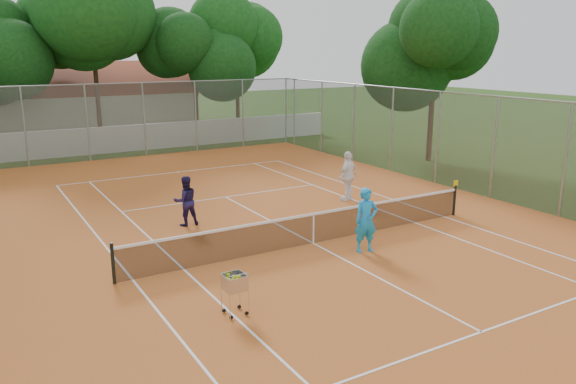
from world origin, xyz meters
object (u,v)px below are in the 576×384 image
tennis_net (313,228)px  player_near (366,220)px  clubhouse (66,101)px  player_far_right (348,176)px  player_far_left (186,201)px  ball_hopper (235,293)px

tennis_net → player_near: (0.93, -1.34, 0.45)m
clubhouse → player_far_right: size_ratio=8.51×
clubhouse → tennis_net: bearing=-86.1°
player_near → player_far_right: size_ratio=0.98×
player_near → player_far_right: (2.98, 4.90, 0.02)m
clubhouse → player_far_right: (5.91, -25.43, -1.22)m
tennis_net → player_far_left: size_ratio=7.10×
ball_hopper → clubhouse: bearing=93.4°
tennis_net → ball_hopper: 5.07m
player_far_left → player_far_right: bearing=-178.3°
clubhouse → player_near: 30.50m
player_far_left → ball_hopper: size_ratio=1.63×
ball_hopper → player_near: bearing=26.0°
player_far_left → player_far_right: 6.56m
player_far_left → ball_hopper: bearing=81.1°
tennis_net → clubhouse: bearing=93.9°
player_near → player_far_left: player_near is taller
tennis_net → clubhouse: 29.12m
player_near → ball_hopper: player_near is taller
clubhouse → player_far_left: clubhouse is taller
clubhouse → player_far_left: (-0.64, -25.30, -1.34)m
player_near → player_far_left: bearing=139.0°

